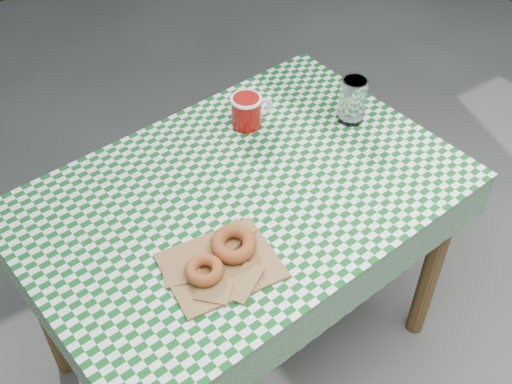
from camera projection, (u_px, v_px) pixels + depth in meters
ground at (213, 345)px, 2.24m from camera, size 60.00×60.00×0.00m
table at (243, 279)px, 1.98m from camera, size 1.21×0.86×0.75m
tablecloth at (241, 192)px, 1.71m from camera, size 1.23×0.88×0.01m
paper_bag at (221, 265)px, 1.52m from camera, size 0.29×0.24×0.01m
bagel_front at (204, 270)px, 1.48m from camera, size 0.10×0.10×0.03m
bagel_back at (234, 244)px, 1.54m from camera, size 0.15×0.15×0.04m
coffee_mug at (246, 112)px, 1.88m from camera, size 0.20×0.20×0.10m
drinking_glass at (353, 100)px, 1.88m from camera, size 0.09×0.09×0.14m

